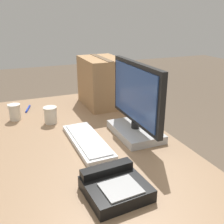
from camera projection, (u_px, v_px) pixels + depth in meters
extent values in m
cube|color=#8C6B4C|center=(91.00, 206.00, 1.41)|extent=(1.80, 0.90, 0.72)
cube|color=#B7B7B7|center=(135.00, 131.00, 1.41)|extent=(0.32, 0.20, 0.04)
cylinder|color=black|center=(135.00, 125.00, 1.39)|extent=(0.04, 0.04, 0.04)
cube|color=black|center=(136.00, 93.00, 1.33)|extent=(0.49, 0.03, 0.31)
cube|color=#2D4C8C|center=(133.00, 94.00, 1.32)|extent=(0.44, 0.01, 0.27)
cube|color=silver|center=(87.00, 141.00, 1.32)|extent=(0.43, 0.15, 0.02)
cube|color=silver|center=(87.00, 139.00, 1.31)|extent=(0.40, 0.12, 0.01)
cube|color=black|center=(116.00, 189.00, 0.94)|extent=(0.22, 0.23, 0.05)
cube|color=black|center=(107.00, 169.00, 0.99)|extent=(0.06, 0.21, 0.03)
cube|color=gray|center=(121.00, 188.00, 0.90)|extent=(0.12, 0.14, 0.01)
cylinder|color=beige|center=(15.00, 113.00, 1.60)|extent=(0.07, 0.07, 0.09)
cylinder|color=beige|center=(14.00, 105.00, 1.58)|extent=(0.07, 0.07, 0.01)
cylinder|color=beige|center=(51.00, 116.00, 1.55)|extent=(0.07, 0.07, 0.09)
cylinder|color=beige|center=(50.00, 108.00, 1.53)|extent=(0.08, 0.08, 0.01)
cube|color=#9E754C|center=(102.00, 82.00, 1.83)|extent=(0.36, 0.25, 0.33)
cube|color=brown|center=(101.00, 58.00, 1.77)|extent=(0.35, 0.04, 0.00)
cylinder|color=#1933B2|center=(28.00, 109.00, 1.78)|extent=(0.12, 0.05, 0.01)
cube|color=silver|center=(13.00, 105.00, 1.85)|extent=(0.08, 0.08, 0.01)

